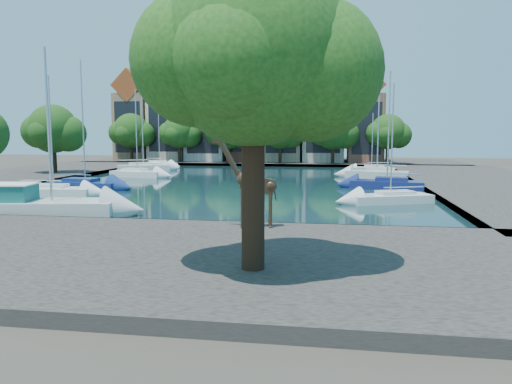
{
  "coord_description": "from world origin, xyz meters",
  "views": [
    {
      "loc": [
        10.23,
        -25.72,
        5.24
      ],
      "look_at": [
        6.38,
        -1.23,
        2.24
      ],
      "focal_mm": 35.0,
      "sensor_mm": 36.0,
      "label": 1
    }
  ],
  "objects_px": {
    "sailboat_left_a": "(54,190)",
    "plane_tree": "(256,58)",
    "motorsailer": "(27,204)",
    "sailboat_right_a": "(390,197)",
    "giraffe_statue": "(252,184)"
  },
  "relations": [
    {
      "from": "plane_tree",
      "to": "motorsailer",
      "type": "relative_size",
      "value": 1.01
    },
    {
      "from": "motorsailer",
      "to": "sailboat_left_a",
      "type": "distance_m",
      "value": 9.79
    },
    {
      "from": "plane_tree",
      "to": "sailboat_left_a",
      "type": "distance_m",
      "value": 28.91
    },
    {
      "from": "motorsailer",
      "to": "sailboat_left_a",
      "type": "bearing_deg",
      "value": 111.95
    },
    {
      "from": "plane_tree",
      "to": "sailboat_right_a",
      "type": "relative_size",
      "value": 1.24
    },
    {
      "from": "sailboat_right_a",
      "to": "plane_tree",
      "type": "bearing_deg",
      "value": -108.23
    },
    {
      "from": "plane_tree",
      "to": "sailboat_left_a",
      "type": "relative_size",
      "value": 1.11
    },
    {
      "from": "sailboat_left_a",
      "to": "sailboat_right_a",
      "type": "bearing_deg",
      "value": 0.74
    },
    {
      "from": "plane_tree",
      "to": "sailboat_right_a",
      "type": "xyz_separation_m",
      "value": [
        6.71,
        20.37,
        -7.13
      ]
    },
    {
      "from": "sailboat_left_a",
      "to": "plane_tree",
      "type": "bearing_deg",
      "value": -45.59
    },
    {
      "from": "sailboat_right_a",
      "to": "motorsailer",
      "type": "bearing_deg",
      "value": -157.43
    },
    {
      "from": "giraffe_statue",
      "to": "sailboat_right_a",
      "type": "distance_m",
      "value": 15.39
    },
    {
      "from": "sailboat_left_a",
      "to": "giraffe_statue",
      "type": "bearing_deg",
      "value": -34.58
    },
    {
      "from": "giraffe_statue",
      "to": "sailboat_right_a",
      "type": "bearing_deg",
      "value": 57.97
    },
    {
      "from": "giraffe_statue",
      "to": "sailboat_right_a",
      "type": "xyz_separation_m",
      "value": [
        8.08,
        12.92,
        -2.15
      ]
    }
  ]
}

